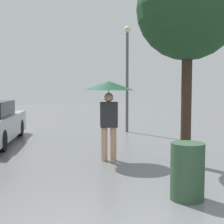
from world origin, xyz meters
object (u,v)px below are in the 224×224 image
tree (188,9)px  street_lamp (127,68)px  trash_bin (187,171)px  pedestrian (109,95)px

tree → street_lamp: (-0.45, 5.28, -0.92)m
trash_bin → pedestrian: bearing=108.9°
tree → pedestrian: bearing=160.9°
street_lamp → trash_bin: (-0.29, -7.40, -2.05)m
tree → trash_bin: bearing=-109.2°
pedestrian → trash_bin: size_ratio=2.13×
tree → street_lamp: 5.38m
tree → trash_bin: 3.72m
pedestrian → tree: (1.66, -0.58, 1.86)m
pedestrian → trash_bin: (0.92, -2.69, -1.10)m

